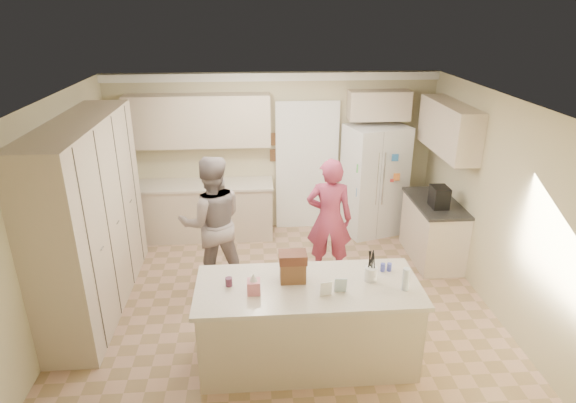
{
  "coord_description": "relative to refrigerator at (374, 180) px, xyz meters",
  "views": [
    {
      "loc": [
        -0.31,
        -5.25,
        3.56
      ],
      "look_at": [
        0.1,
        0.35,
        1.25
      ],
      "focal_mm": 30.0,
      "sensor_mm": 36.0,
      "label": 1
    }
  ],
  "objects": [
    {
      "name": "floor",
      "position": [
        -1.63,
        -2.01,
        -0.91
      ],
      "size": [
        5.2,
        4.6,
        0.02
      ],
      "primitive_type": "cube",
      "color": "tan",
      "rests_on": "ground"
    },
    {
      "name": "ceiling",
      "position": [
        -1.63,
        -2.01,
        1.71
      ],
      "size": [
        5.2,
        4.6,
        0.02
      ],
      "primitive_type": "cube",
      "color": "white",
      "rests_on": "wall_back"
    },
    {
      "name": "wall_back",
      "position": [
        -1.63,
        0.3,
        0.4
      ],
      "size": [
        5.2,
        0.02,
        2.6
      ],
      "primitive_type": "cube",
      "color": "beige",
      "rests_on": "ground"
    },
    {
      "name": "wall_front",
      "position": [
        -1.63,
        -4.32,
        0.4
      ],
      "size": [
        5.2,
        0.02,
        2.6
      ],
      "primitive_type": "cube",
      "color": "beige",
      "rests_on": "ground"
    },
    {
      "name": "wall_left",
      "position": [
        -4.24,
        -2.01,
        0.4
      ],
      "size": [
        0.02,
        4.6,
        2.6
      ],
      "primitive_type": "cube",
      "color": "beige",
      "rests_on": "ground"
    },
    {
      "name": "wall_right",
      "position": [
        0.98,
        -2.01,
        0.4
      ],
      "size": [
        0.02,
        4.6,
        2.6
      ],
      "primitive_type": "cube",
      "color": "beige",
      "rests_on": "ground"
    },
    {
      "name": "crown_back",
      "position": [
        -1.63,
        0.25,
        1.63
      ],
      "size": [
        5.2,
        0.08,
        0.12
      ],
      "primitive_type": "cube",
      "color": "white",
      "rests_on": "wall_back"
    },
    {
      "name": "pantry_bank",
      "position": [
        -3.93,
        -1.81,
        0.28
      ],
      "size": [
        0.6,
        2.6,
        2.35
      ],
      "primitive_type": "cube",
      "color": "#C3B49A",
      "rests_on": "floor"
    },
    {
      "name": "back_base_cab",
      "position": [
        -2.78,
        -0.01,
        -0.46
      ],
      "size": [
        2.2,
        0.6,
        0.88
      ],
      "primitive_type": "cube",
      "color": "#C3B49A",
      "rests_on": "floor"
    },
    {
      "name": "back_countertop",
      "position": [
        -2.78,
        -0.02,
        0.0
      ],
      "size": [
        2.24,
        0.63,
        0.04
      ],
      "primitive_type": "cube",
      "color": "#BDB3A1",
      "rests_on": "back_base_cab"
    },
    {
      "name": "back_upper_cab",
      "position": [
        -2.78,
        0.11,
        1.0
      ],
      "size": [
        2.2,
        0.35,
        0.8
      ],
      "primitive_type": "cube",
      "color": "#C3B49A",
      "rests_on": "wall_back"
    },
    {
      "name": "doorway_opening",
      "position": [
        -1.08,
        0.27,
        0.15
      ],
      "size": [
        0.9,
        0.06,
        2.1
      ],
      "primitive_type": "cube",
      "color": "black",
      "rests_on": "floor"
    },
    {
      "name": "doorway_casing",
      "position": [
        -1.08,
        0.23,
        0.15
      ],
      "size": [
        1.02,
        0.03,
        2.22
      ],
      "primitive_type": "cube",
      "color": "white",
      "rests_on": "floor"
    },
    {
      "name": "wall_frame_upper",
      "position": [
        -1.61,
        0.26,
        0.65
      ],
      "size": [
        0.15,
        0.02,
        0.2
      ],
      "primitive_type": "cube",
      "color": "brown",
      "rests_on": "wall_back"
    },
    {
      "name": "wall_frame_lower",
      "position": [
        -1.61,
        0.26,
        0.38
      ],
      "size": [
        0.15,
        0.02,
        0.2
      ],
      "primitive_type": "cube",
      "color": "brown",
      "rests_on": "wall_back"
    },
    {
      "name": "refrigerator",
      "position": [
        0.0,
        0.0,
        0.0
      ],
      "size": [
        1.06,
        0.93,
        1.8
      ],
      "primitive_type": "cube",
      "rotation": [
        0.0,
        0.0,
        0.29
      ],
      "color": "white",
      "rests_on": "floor"
    },
    {
      "name": "fridge_seam",
      "position": [
        0.0,
        -0.36,
        0.0
      ],
      "size": [
        0.02,
        0.02,
        1.78
      ],
      "primitive_type": "cube",
      "color": "gray",
      "rests_on": "refrigerator"
    },
    {
      "name": "fridge_dispenser",
      "position": [
        -0.22,
        -0.37,
        0.25
      ],
      "size": [
        0.22,
        0.03,
        0.35
      ],
      "primitive_type": "cube",
      "color": "black",
      "rests_on": "refrigerator"
    },
    {
      "name": "fridge_handle_l",
      "position": [
        -0.05,
        -0.37,
        0.15
      ],
      "size": [
        0.02,
        0.02,
        0.85
      ],
      "primitive_type": "cylinder",
      "color": "silver",
      "rests_on": "refrigerator"
    },
    {
      "name": "fridge_handle_r",
      "position": [
        0.05,
        -0.37,
        0.15
      ],
      "size": [
        0.02,
        0.02,
        0.85
      ],
      "primitive_type": "cylinder",
      "color": "silver",
      "rests_on": "refrigerator"
    },
    {
      "name": "over_fridge_cab",
      "position": [
        0.02,
        0.11,
        1.2
      ],
      "size": [
        0.95,
        0.35,
        0.45
      ],
      "primitive_type": "cube",
      "color": "#C3B49A",
      "rests_on": "wall_back"
    },
    {
      "name": "right_base_cab",
      "position": [
        0.67,
        -1.01,
        -0.46
      ],
      "size": [
        0.6,
        1.2,
        0.88
      ],
      "primitive_type": "cube",
      "color": "#C3B49A",
      "rests_on": "floor"
    },
    {
      "name": "right_countertop",
      "position": [
        0.66,
        -1.01,
        0.0
      ],
      "size": [
        0.63,
        1.24,
        0.04
      ],
      "primitive_type": "cube",
      "color": "#2D2B28",
      "rests_on": "right_base_cab"
    },
    {
      "name": "right_upper_cab",
      "position": [
        0.79,
        -0.81,
        1.05
      ],
      "size": [
        0.35,
        1.5,
        0.7
      ],
      "primitive_type": "cube",
      "color": "#C3B49A",
      "rests_on": "wall_right"
    },
    {
      "name": "coffee_maker",
      "position": [
        0.62,
        -1.21,
        0.17
      ],
      "size": [
        0.22,
        0.28,
        0.3
      ],
      "primitive_type": "cube",
      "color": "black",
      "rests_on": "right_countertop"
    },
    {
      "name": "island_base",
      "position": [
        -1.43,
        -3.11,
        -0.46
      ],
      "size": [
        2.2,
        0.9,
        0.88
      ],
      "primitive_type": "cube",
      "color": "#C3B49A",
      "rests_on": "floor"
    },
    {
      "name": "island_top",
      "position": [
        -1.43,
        -3.11,
        0.0
      ],
      "size": [
        2.28,
        0.96,
        0.05
      ],
      "primitive_type": "cube",
      "color": "#BDB3A1",
      "rests_on": "island_base"
    },
    {
      "name": "utensil_crock",
      "position": [
        -0.78,
        -3.06,
        0.1
      ],
      "size": [
        0.13,
        0.13,
        0.15
      ],
      "primitive_type": "cylinder",
      "color": "white",
      "rests_on": "island_top"
    },
    {
      "name": "tissue_box",
      "position": [
        -1.98,
        -3.21,
        0.1
      ],
      "size": [
        0.13,
        0.13,
        0.14
      ],
      "primitive_type": "cube",
      "color": "#DC7785",
      "rests_on": "island_top"
    },
    {
      "name": "tissue_plume",
      "position": [
        -1.98,
        -3.21,
        0.2
      ],
      "size": [
        0.08,
        0.08,
        0.08
      ],
      "primitive_type": "cone",
      "color": "white",
      "rests_on": "tissue_box"
    },
    {
      "name": "dollhouse_body",
      "position": [
        -1.58,
        -3.01,
        0.14
      ],
      "size": [
        0.26,
        0.18,
        0.22
      ],
      "primitive_type": "cube",
      "color": "brown",
      "rests_on": "island_top"
    },
    {
      "name": "dollhouse_roof",
      "position": [
        -1.58,
        -3.01,
        0.3
      ],
      "size": [
        0.28,
        0.2,
        0.1
      ],
      "primitive_type": "cube",
      "color": "#592D1E",
      "rests_on": "dollhouse_body"
    },
    {
      "name": "jam_jar",
      "position": [
        -2.23,
        -3.06,
        0.07
      ],
      "size": [
        0.07,
        0.07,
        0.09
      ],
      "primitive_type": "cylinder",
      "color": "#59263F",
      "rests_on": "island_top"
    },
    {
      "name": "greeting_card_a",
      "position": [
        -1.28,
        -3.31,
        0.11
      ],
      "size": [
        0.12,
        0.06,
        0.16
      ],
      "primitive_type": "cube",
      "rotation": [
        0.15,
        0.0,
        0.2
      ],
      "color": "white",
      "rests_on": "island_top"
    },
    {
      "name": "greeting_card_b",
      "position": [
        -1.13,
        -3.26,
        0.11
      ],
      "size": [
        0.12,
        0.05,
        0.16
      ],
      "primitive_type": "cube",
      "rotation": [
        0.15,
        0.0,
        -0.1
      ],
      "color": "silver",
      "rests_on": "island_top"
    },
    {
      "name": "water_bottle",
      "position": [
        -0.48,
        -3.26,
        0.14
      ],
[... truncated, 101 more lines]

